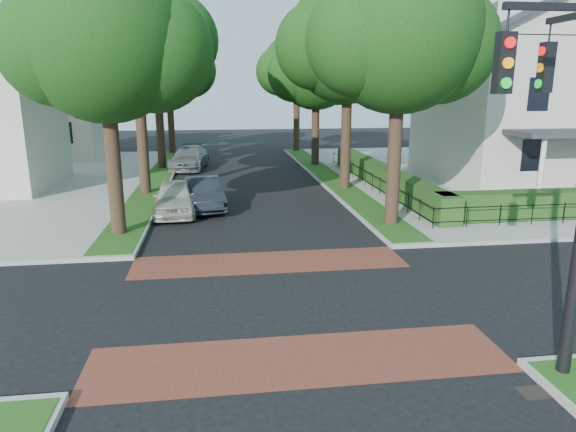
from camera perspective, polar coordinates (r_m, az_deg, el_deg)
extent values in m
plane|color=black|center=(14.22, -0.76, -9.37)|extent=(120.00, 120.00, 0.00)
cube|color=gray|center=(38.69, 25.39, 4.41)|extent=(30.00, 30.00, 0.15)
cube|color=brown|center=(17.19, -2.08, -5.14)|extent=(9.00, 2.20, 0.01)
cube|color=brown|center=(11.38, 1.31, -15.70)|extent=(9.00, 2.20, 0.01)
cube|color=black|center=(11.40, 25.90, -17.20)|extent=(0.65, 0.45, 0.01)
cube|color=#194C15|center=(33.26, 4.43, 4.51)|extent=(1.60, 29.80, 0.02)
cube|color=#194C15|center=(32.74, -14.43, 3.95)|extent=(1.60, 29.80, 0.02)
cylinder|color=black|center=(21.26, 11.84, 8.83)|extent=(0.56, 0.56, 7.35)
sphere|color=black|center=(21.28, 12.39, 19.30)|extent=(6.20, 6.20, 6.20)
sphere|color=black|center=(22.14, 16.41, 17.81)|extent=(4.65, 4.65, 4.65)
sphere|color=black|center=(20.59, 8.26, 18.81)|extent=(4.34, 4.34, 4.34)
sphere|color=black|center=(22.82, 11.30, 20.23)|extent=(4.03, 4.03, 4.03)
cylinder|color=black|center=(28.89, 6.51, 10.69)|extent=(0.56, 0.56, 7.70)
sphere|color=black|center=(28.94, 6.74, 18.75)|extent=(6.60, 6.60, 6.60)
sphere|color=black|center=(29.69, 10.13, 17.74)|extent=(4.95, 4.95, 4.95)
sphere|color=black|center=(28.36, 3.43, 18.31)|extent=(4.62, 4.62, 4.62)
sphere|color=black|center=(30.60, 6.15, 19.45)|extent=(4.29, 4.29, 4.29)
cylinder|color=black|center=(37.69, 3.08, 10.72)|extent=(0.56, 0.56, 6.65)
sphere|color=black|center=(37.65, 3.16, 16.07)|extent=(5.80, 5.80, 5.80)
sphere|color=black|center=(38.26, 5.49, 15.40)|extent=(4.35, 4.35, 4.35)
sphere|color=black|center=(37.20, 0.93, 15.65)|extent=(4.06, 4.06, 4.06)
sphere|color=black|center=(39.11, 2.90, 16.73)|extent=(3.77, 3.77, 3.77)
cylinder|color=black|center=(46.54, 0.96, 11.58)|extent=(0.56, 0.56, 7.00)
sphere|color=black|center=(46.53, 0.98, 16.14)|extent=(6.00, 6.00, 6.00)
sphere|color=black|center=(47.09, 2.98, 15.61)|extent=(4.50, 4.50, 4.50)
sphere|color=black|center=(46.11, -0.90, 15.79)|extent=(4.20, 4.20, 4.20)
sphere|color=black|center=(48.05, 0.82, 16.67)|extent=(3.90, 3.90, 3.90)
cylinder|color=black|center=(20.43, -18.99, 7.67)|extent=(0.56, 0.56, 7.00)
sphere|color=black|center=(20.40, -19.85, 18.04)|extent=(6.00, 6.00, 6.00)
sphere|color=black|center=(20.42, -14.84, 17.25)|extent=(4.50, 4.50, 4.50)
sphere|color=black|center=(20.53, -24.17, 16.79)|extent=(4.20, 4.20, 4.20)
sphere|color=black|center=(21.90, -18.87, 19.10)|extent=(3.90, 3.90, 3.90)
cylinder|color=black|center=(28.26, -16.04, 10.52)|extent=(0.56, 0.56, 8.05)
sphere|color=black|center=(28.36, -16.65, 19.12)|extent=(6.40, 6.40, 6.40)
sphere|color=black|center=(28.43, -12.81, 18.52)|extent=(4.80, 4.80, 4.80)
sphere|color=black|center=(28.40, -20.03, 18.26)|extent=(4.48, 4.48, 4.48)
sphere|color=black|center=(29.98, -16.05, 19.82)|extent=(4.16, 4.16, 4.16)
cylinder|color=black|center=(37.22, -14.08, 10.45)|extent=(0.56, 0.56, 6.86)
sphere|color=black|center=(37.19, -14.43, 16.02)|extent=(5.60, 5.60, 5.60)
sphere|color=black|center=(37.35, -11.90, 15.53)|extent=(4.20, 4.20, 4.20)
sphere|color=black|center=(37.15, -16.66, 15.42)|extent=(3.92, 3.92, 3.92)
sphere|color=black|center=(38.60, -14.09, 16.70)|extent=(3.64, 3.64, 3.64)
cylinder|color=black|center=(46.16, -12.94, 11.31)|extent=(0.56, 0.56, 7.14)
sphere|color=black|center=(46.16, -13.20, 15.99)|extent=(6.20, 6.20, 6.20)
sphere|color=black|center=(46.33, -10.96, 15.59)|extent=(4.65, 4.65, 4.65)
sphere|color=black|center=(46.10, -15.19, 15.50)|extent=(4.34, 4.34, 4.34)
sphere|color=black|center=(47.71, -12.94, 16.53)|extent=(4.03, 4.03, 4.03)
cube|color=#193E15|center=(29.86, 10.44, 4.37)|extent=(1.00, 18.00, 1.20)
cube|color=beige|center=(34.72, 25.98, 10.19)|extent=(12.00, 10.00, 8.00)
cylinder|color=white|center=(26.66, 26.33, 4.72)|extent=(0.24, 0.24, 3.00)
cube|color=beige|center=(47.11, -25.40, 9.98)|extent=(9.00, 8.00, 6.50)
cube|color=brown|center=(44.87, -23.30, 16.56)|extent=(0.80, 0.80, 3.64)
cube|color=black|center=(10.19, 28.01, 19.83)|extent=(2.00, 0.12, 0.12)
cube|color=black|center=(9.64, 22.86, 15.36)|extent=(0.28, 0.22, 1.00)
cylinder|color=red|center=(9.55, 23.46, 17.27)|extent=(0.18, 0.05, 0.18)
cylinder|color=orange|center=(9.53, 23.27, 15.36)|extent=(0.18, 0.05, 0.18)
cylinder|color=#0CB226|center=(9.52, 23.08, 13.44)|extent=(0.18, 0.05, 0.18)
cube|color=black|center=(12.08, 26.73, 14.50)|extent=(0.22, 0.28, 1.00)
cylinder|color=red|center=(12.03, 26.37, 16.08)|extent=(0.05, 0.18, 0.18)
cylinder|color=orange|center=(12.01, 26.20, 14.57)|extent=(0.05, 0.18, 0.18)
cylinder|color=#0CB226|center=(12.01, 26.03, 13.05)|extent=(0.05, 0.18, 0.18)
imported|color=beige|center=(24.03, -12.46, 2.01)|extent=(2.01, 4.63, 1.55)
imported|color=black|center=(24.82, -9.31, 2.46)|extent=(2.19, 4.69, 1.49)
imported|color=slate|center=(37.49, -10.90, 6.37)|extent=(2.93, 5.77, 1.61)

